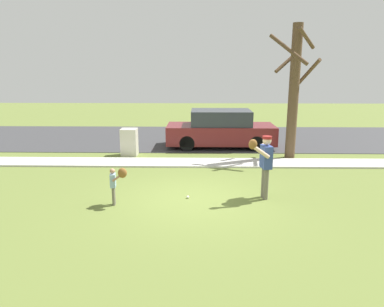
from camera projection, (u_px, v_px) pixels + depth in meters
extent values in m
plane|color=olive|center=(197.00, 164.00, 12.75)|extent=(48.00, 48.00, 0.00)
cube|color=beige|center=(197.00, 163.00, 12.84)|extent=(36.00, 1.20, 0.06)
cube|color=#38383A|center=(198.00, 138.00, 17.71)|extent=(36.00, 6.80, 0.02)
cylinder|color=#6B6656|center=(266.00, 184.00, 9.20)|extent=(0.13, 0.13, 0.84)
cylinder|color=#6B6656|center=(264.00, 182.00, 9.36)|extent=(0.13, 0.13, 0.84)
cube|color=#33478C|center=(266.00, 157.00, 9.11)|extent=(0.28, 0.43, 0.60)
sphere|color=beige|center=(267.00, 141.00, 9.01)|extent=(0.23, 0.23, 0.23)
cylinder|color=maroon|center=(267.00, 137.00, 8.99)|extent=(0.24, 0.24, 0.07)
cylinder|color=beige|center=(260.00, 151.00, 8.79)|extent=(0.53, 0.17, 0.40)
ellipsoid|color=brown|center=(253.00, 144.00, 8.72)|extent=(0.24, 0.17, 0.26)
cylinder|color=beige|center=(263.00, 154.00, 9.35)|extent=(0.10, 0.10, 0.56)
cylinder|color=#6B6656|center=(114.00, 195.00, 8.90)|extent=(0.08, 0.08, 0.48)
cylinder|color=#6B6656|center=(114.00, 196.00, 8.81)|extent=(0.08, 0.08, 0.48)
cube|color=#8CADC6|center=(113.00, 180.00, 8.76)|extent=(0.16, 0.25, 0.34)
sphere|color=#A87A5B|center=(112.00, 171.00, 8.70)|extent=(0.13, 0.13, 0.13)
cylinder|color=#A87A5B|center=(113.00, 178.00, 8.89)|extent=(0.06, 0.06, 0.32)
cylinder|color=#A87A5B|center=(118.00, 177.00, 8.61)|extent=(0.30, 0.10, 0.23)
ellipsoid|color=brown|center=(122.00, 173.00, 8.60)|extent=(0.24, 0.17, 0.26)
sphere|color=white|center=(188.00, 197.00, 9.34)|extent=(0.07, 0.07, 0.07)
cube|color=beige|center=(129.00, 142.00, 13.94)|extent=(0.62, 0.58, 1.08)
cylinder|color=brown|center=(294.00, 93.00, 13.12)|extent=(0.38, 0.38, 5.00)
cylinder|color=brown|center=(308.00, 73.00, 13.10)|extent=(0.54, 1.36, 1.03)
cylinder|color=brown|center=(287.00, 62.00, 13.24)|extent=(1.05, 0.69, 0.85)
cylinder|color=brown|center=(288.00, 49.00, 12.31)|extent=(1.26, 1.11, 1.14)
cylinder|color=brown|center=(307.00, 38.00, 12.37)|extent=(0.84, 0.72, 0.74)
cube|color=maroon|center=(220.00, 134.00, 15.47)|extent=(4.70, 1.90, 0.80)
cube|color=#2D333D|center=(221.00, 117.00, 15.30)|extent=(2.58, 1.75, 0.65)
cylinder|color=black|center=(251.00, 136.00, 16.31)|extent=(0.64, 0.22, 0.64)
cylinder|color=black|center=(256.00, 143.00, 14.68)|extent=(0.64, 0.22, 0.64)
cylinder|color=black|center=(188.00, 136.00, 16.37)|extent=(0.64, 0.22, 0.64)
cylinder|color=black|center=(187.00, 143.00, 14.74)|extent=(0.64, 0.22, 0.64)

